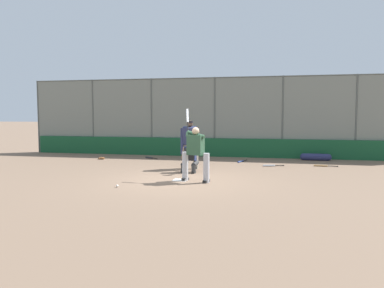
% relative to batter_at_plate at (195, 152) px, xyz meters
% --- Properties ---
extents(ground_plane, '(160.00, 160.00, 0.00)m').
position_rel_batter_at_plate_xyz_m(ground_plane, '(0.51, -0.12, -0.90)').
color(ground_plane, '#7A604C').
extents(home_plate_marker, '(0.43, 0.43, 0.01)m').
position_rel_batter_at_plate_xyz_m(home_plate_marker, '(0.51, -0.12, -0.89)').
color(home_plate_marker, white).
rests_on(home_plate_marker, ground_plane).
extents(backstop_fence, '(19.23, 0.08, 3.82)m').
position_rel_batter_at_plate_xyz_m(backstop_fence, '(0.51, -6.91, 1.10)').
color(backstop_fence, '#515651').
rests_on(backstop_fence, ground_plane).
extents(padding_wall, '(18.76, 0.18, 0.88)m').
position_rel_batter_at_plate_xyz_m(padding_wall, '(0.51, -6.81, -0.46)').
color(padding_wall, '#19512D').
rests_on(padding_wall, ground_plane).
extents(bleachers_beyond, '(13.40, 2.50, 1.48)m').
position_rel_batter_at_plate_xyz_m(bleachers_beyond, '(-0.67, -9.41, -0.41)').
color(bleachers_beyond, slate).
rests_on(bleachers_beyond, ground_plane).
extents(batter_at_plate, '(0.89, 0.87, 2.21)m').
position_rel_batter_at_plate_xyz_m(batter_at_plate, '(0.00, 0.00, 0.00)').
color(batter_at_plate, '#B7B7BC').
rests_on(batter_at_plate, ground_plane).
extents(catcher_behind_plate, '(0.60, 0.72, 1.12)m').
position_rel_batter_at_plate_xyz_m(catcher_behind_plate, '(0.56, -1.70, -0.32)').
color(catcher_behind_plate, '#333333').
rests_on(catcher_behind_plate, ground_plane).
extents(umpire_home, '(0.73, 0.44, 1.80)m').
position_rel_batter_at_plate_xyz_m(umpire_home, '(0.75, -2.58, 0.07)').
color(umpire_home, gray).
rests_on(umpire_home, ground_plane).
extents(spare_bat_near_backstop, '(0.90, 0.15, 0.07)m').
position_rel_batter_at_plate_xyz_m(spare_bat_near_backstop, '(-4.18, -4.25, -0.87)').
color(spare_bat_near_backstop, black).
rests_on(spare_bat_near_backstop, ground_plane).
extents(spare_bat_by_padding, '(0.82, 0.27, 0.07)m').
position_rel_batter_at_plate_xyz_m(spare_bat_by_padding, '(-2.21, -3.87, -0.87)').
color(spare_bat_by_padding, black).
rests_on(spare_bat_by_padding, ground_plane).
extents(spare_bat_third_base_side, '(0.73, 0.48, 0.07)m').
position_rel_batter_at_plate_xyz_m(spare_bat_third_base_side, '(3.29, -5.38, -0.87)').
color(spare_bat_third_base_side, black).
rests_on(spare_bat_third_base_side, ground_plane).
extents(spare_bat_first_base_side, '(0.35, 0.86, 0.07)m').
position_rel_batter_at_plate_xyz_m(spare_bat_first_base_side, '(-0.96, -4.96, -0.87)').
color(spare_bat_first_base_side, black).
rests_on(spare_bat_first_base_side, ground_plane).
extents(fielding_glove_on_dirt, '(0.29, 0.22, 0.10)m').
position_rel_batter_at_plate_xyz_m(fielding_glove_on_dirt, '(5.31, -4.57, -0.85)').
color(fielding_glove_on_dirt, brown).
rests_on(fielding_glove_on_dirt, ground_plane).
extents(baseball_loose, '(0.07, 0.07, 0.07)m').
position_rel_batter_at_plate_xyz_m(baseball_loose, '(1.96, 1.34, -0.86)').
color(baseball_loose, white).
rests_on(baseball_loose, ground_plane).
extents(equipment_bag_dugout_side, '(1.35, 0.30, 0.30)m').
position_rel_batter_at_plate_xyz_m(equipment_bag_dugout_side, '(-4.13, -6.24, -0.75)').
color(equipment_bag_dugout_side, navy).
rests_on(equipment_bag_dugout_side, ground_plane).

